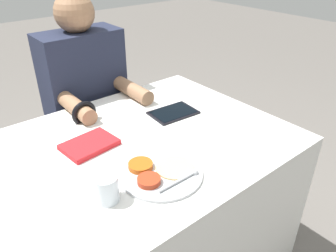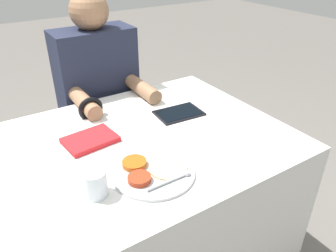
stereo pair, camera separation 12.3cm
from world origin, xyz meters
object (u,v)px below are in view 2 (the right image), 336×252
thali_tray (152,172)px  person_diner (101,113)px  drinking_glass (95,183)px  red_notebook (90,140)px  tablet_device (179,113)px

thali_tray → person_diner: bearing=80.6°
person_diner → thali_tray: bearing=-99.4°
drinking_glass → thali_tray: bearing=-1.5°
red_notebook → person_diner: bearing=64.8°
thali_tray → red_notebook: (-0.10, 0.30, -0.00)m
red_notebook → drinking_glass: drinking_glass is taller
tablet_device → drinking_glass: (-0.51, -0.30, 0.04)m
thali_tray → drinking_glass: size_ratio=3.24×
thali_tray → person_diner: person_diner is taller
red_notebook → person_diner: 0.56m
person_diner → drinking_glass: 0.86m
drinking_glass → red_notebook: bearing=72.3°
red_notebook → drinking_glass: (-0.09, -0.29, 0.03)m
thali_tray → tablet_device: 0.44m
thali_tray → tablet_device: bearing=44.0°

